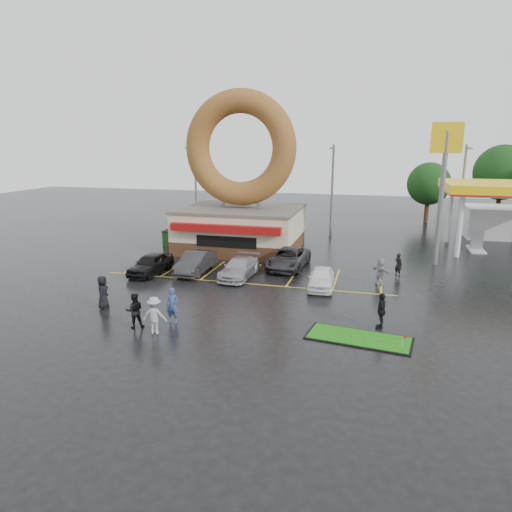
% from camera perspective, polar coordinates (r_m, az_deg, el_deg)
% --- Properties ---
extents(ground, '(120.00, 120.00, 0.00)m').
position_cam_1_polar(ground, '(27.51, -3.80, -5.45)').
color(ground, black).
rests_on(ground, ground).
extents(donut_shop, '(10.20, 8.70, 13.50)m').
position_cam_1_polar(donut_shop, '(39.50, -1.96, 7.16)').
color(donut_shop, '#472B19').
rests_on(donut_shop, ground).
extents(gas_station, '(12.30, 13.65, 5.90)m').
position_cam_1_polar(gas_station, '(47.22, 29.21, 5.58)').
color(gas_station, silver).
rests_on(gas_station, ground).
extents(shell_sign, '(2.20, 0.36, 10.60)m').
position_cam_1_polar(shell_sign, '(36.85, 22.46, 10.20)').
color(shell_sign, slate).
rests_on(shell_sign, ground).
extents(streetlight_left, '(0.40, 2.21, 9.00)m').
position_cam_1_polar(streetlight_left, '(48.33, -7.57, 8.67)').
color(streetlight_left, slate).
rests_on(streetlight_left, ground).
extents(streetlight_mid, '(0.40, 2.21, 9.00)m').
position_cam_1_polar(streetlight_mid, '(45.88, 9.49, 8.32)').
color(streetlight_mid, slate).
rests_on(streetlight_mid, ground).
extents(streetlight_right, '(0.40, 2.21, 9.00)m').
position_cam_1_polar(streetlight_right, '(47.25, 24.36, 7.45)').
color(streetlight_right, slate).
rests_on(streetlight_right, ground).
extents(tree_far_c, '(6.30, 6.30, 9.00)m').
position_cam_1_polar(tree_far_c, '(60.16, 28.41, 9.16)').
color(tree_far_c, '#332114').
rests_on(tree_far_c, ground).
extents(tree_far_d, '(4.90, 4.90, 7.00)m').
position_cam_1_polar(tree_far_d, '(56.99, 20.80, 8.43)').
color(tree_far_d, '#332114').
rests_on(tree_far_d, ground).
extents(car_black, '(2.06, 4.46, 1.48)m').
position_cam_1_polar(car_black, '(33.39, -13.02, -0.96)').
color(car_black, black).
rests_on(car_black, ground).
extents(car_dgrey, '(1.67, 4.66, 1.53)m').
position_cam_1_polar(car_dgrey, '(33.15, -7.54, -0.78)').
color(car_dgrey, '#29292B').
rests_on(car_dgrey, ground).
extents(car_silver, '(2.12, 4.79, 1.37)m').
position_cam_1_polar(car_silver, '(31.75, -2.09, -1.48)').
color(car_silver, '#9E9EA3').
rests_on(car_silver, ground).
extents(car_grey, '(2.87, 5.51, 1.48)m').
position_cam_1_polar(car_grey, '(34.17, 4.06, -0.29)').
color(car_grey, '#2F2F31').
rests_on(car_grey, ground).
extents(car_white, '(1.82, 4.01, 1.34)m').
position_cam_1_polar(car_white, '(29.66, 8.16, -2.76)').
color(car_white, white).
rests_on(car_white, ground).
extents(person_blue, '(0.71, 0.49, 1.87)m').
position_cam_1_polar(person_blue, '(24.14, -10.40, -6.12)').
color(person_blue, navy).
rests_on(person_blue, ground).
extents(person_blackjkt, '(1.11, 1.03, 1.83)m').
position_cam_1_polar(person_blackjkt, '(23.93, -14.93, -6.61)').
color(person_blackjkt, black).
rests_on(person_blackjkt, ground).
extents(person_hoodie, '(1.30, 0.86, 1.89)m').
position_cam_1_polar(person_hoodie, '(22.96, -12.57, -7.27)').
color(person_hoodie, '#959598').
rests_on(person_hoodie, ground).
extents(person_bystander, '(0.85, 1.06, 1.90)m').
position_cam_1_polar(person_bystander, '(27.18, -18.60, -4.31)').
color(person_bystander, black).
rests_on(person_bystander, ground).
extents(person_cameraman, '(0.59, 1.14, 1.86)m').
position_cam_1_polar(person_cameraman, '(23.92, 15.40, -6.60)').
color(person_cameraman, black).
rests_on(person_cameraman, ground).
extents(person_walker_near, '(1.59, 1.57, 1.83)m').
position_cam_1_polar(person_walker_near, '(31.07, 15.30, -1.88)').
color(person_walker_near, '#959598').
rests_on(person_walker_near, ground).
extents(person_walker_far, '(0.71, 0.70, 1.66)m').
position_cam_1_polar(person_walker_far, '(33.50, 17.38, -1.04)').
color(person_walker_far, black).
rests_on(person_walker_far, ground).
extents(dumpster, '(1.89, 1.34, 1.30)m').
position_cam_1_polar(dumpster, '(42.38, -10.21, 2.19)').
color(dumpster, '#1D481B').
rests_on(dumpster, ground).
extents(putting_green, '(5.19, 2.80, 0.62)m').
position_cam_1_polar(putting_green, '(22.74, 12.74, -9.96)').
color(putting_green, black).
rests_on(putting_green, ground).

